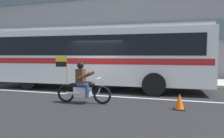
# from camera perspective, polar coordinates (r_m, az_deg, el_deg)

# --- Properties ---
(ground_plane) EXTENTS (60.00, 60.00, 0.00)m
(ground_plane) POSITION_cam_1_polar(r_m,az_deg,el_deg) (10.23, -4.25, -6.46)
(ground_plane) COLOR black
(sidewalk_curb) EXTENTS (28.00, 3.80, 0.15)m
(sidewalk_curb) POSITION_cam_1_polar(r_m,az_deg,el_deg) (15.05, 2.62, -2.80)
(sidewalk_curb) COLOR #B7B2A8
(sidewalk_curb) RESTS_ON ground_plane
(lane_center_stripe) EXTENTS (26.60, 0.14, 0.01)m
(lane_center_stripe) POSITION_cam_1_polar(r_m,az_deg,el_deg) (9.68, -5.51, -7.04)
(lane_center_stripe) COLOR silver
(lane_center_stripe) RESTS_ON ground_plane
(office_building_facade) EXTENTS (28.00, 0.89, 10.07)m
(office_building_facade) POSITION_cam_1_polar(r_m,az_deg,el_deg) (17.47, 4.52, 14.50)
(office_building_facade) COLOR gray
(office_building_facade) RESTS_ON ground_plane
(transit_bus) EXTENTS (11.32, 3.04, 3.22)m
(transit_bus) POSITION_cam_1_polar(r_m,az_deg,el_deg) (11.31, -3.92, 4.13)
(transit_bus) COLOR white
(transit_bus) RESTS_ON ground_plane
(motorcycle_with_rider) EXTENTS (2.19, 0.64, 1.78)m
(motorcycle_with_rider) POSITION_cam_1_polar(r_m,az_deg,el_deg) (8.08, -7.83, -4.50)
(motorcycle_with_rider) COLOR black
(motorcycle_with_rider) RESTS_ON ground_plane
(fire_hydrant) EXTENTS (0.22, 0.30, 0.75)m
(fire_hydrant) POSITION_cam_1_polar(r_m,az_deg,el_deg) (15.14, -10.28, -1.13)
(fire_hydrant) COLOR gold
(fire_hydrant) RESTS_ON sidewalk_curb
(traffic_cone) EXTENTS (0.36, 0.36, 0.55)m
(traffic_cone) POSITION_cam_1_polar(r_m,az_deg,el_deg) (7.52, 17.75, -8.45)
(traffic_cone) COLOR #EA590F
(traffic_cone) RESTS_ON ground_plane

